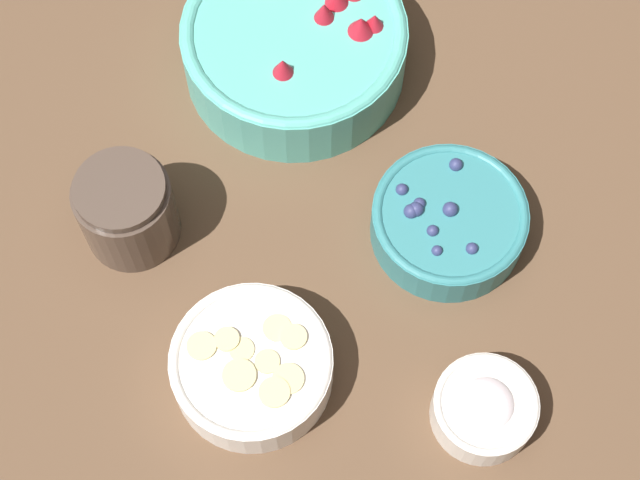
{
  "coord_description": "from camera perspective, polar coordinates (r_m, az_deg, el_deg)",
  "views": [
    {
      "loc": [
        0.06,
        -0.45,
        1.01
      ],
      "look_at": [
        -0.05,
        -0.03,
        0.04
      ],
      "focal_mm": 60.0,
      "sensor_mm": 36.0,
      "label": 1
    }
  ],
  "objects": [
    {
      "name": "bowl_strawberries",
      "position": [
        1.18,
        -1.33,
        10.42
      ],
      "size": [
        0.24,
        0.24,
        0.1
      ],
      "color": "#56B7A8",
      "rests_on": "ground_plane"
    },
    {
      "name": "bowl_blueberries",
      "position": [
        1.1,
        6.88,
        1.05
      ],
      "size": [
        0.16,
        0.16,
        0.06
      ],
      "color": "teal",
      "rests_on": "ground_plane"
    },
    {
      "name": "bowl_bananas",
      "position": [
        1.03,
        -3.65,
        -6.71
      ],
      "size": [
        0.16,
        0.16,
        0.05
      ],
      "color": "white",
      "rests_on": "ground_plane"
    },
    {
      "name": "jar_chocolate",
      "position": [
        1.09,
        -10.24,
        1.53
      ],
      "size": [
        0.1,
        0.1,
        0.1
      ],
      "color": "#4C3D33",
      "rests_on": "ground_plane"
    },
    {
      "name": "ground_plane",
      "position": [
        1.11,
        2.86,
        -0.25
      ],
      "size": [
        4.0,
        4.0,
        0.0
      ],
      "primitive_type": "plane",
      "color": "brown"
    },
    {
      "name": "bowl_cream",
      "position": [
        1.03,
        8.77,
        -8.84
      ],
      "size": [
        0.1,
        0.1,
        0.05
      ],
      "color": "silver",
      "rests_on": "ground_plane"
    }
  ]
}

